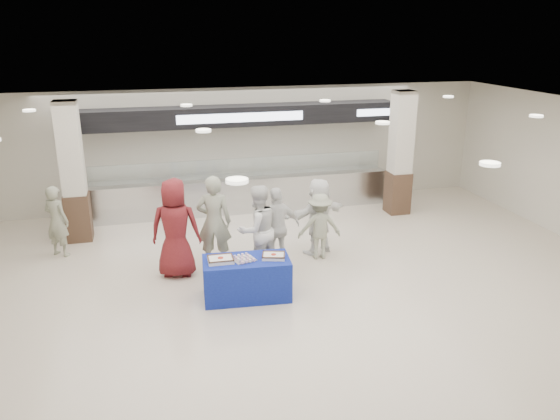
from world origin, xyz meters
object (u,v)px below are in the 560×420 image
object	(u,v)px
soldier_b	(320,226)
soldier_bg	(57,221)
cupcake_tray	(244,259)
chef_tall	(257,230)
display_table	(247,278)
sheet_cake_right	(274,256)
soldier_a	(214,222)
civilian_maroon	(175,228)
civilian_white	(318,216)
chef_short	(277,228)
sheet_cake_left	(221,259)

from	to	relation	value
soldier_b	soldier_bg	bearing A→B (deg)	-9.59
cupcake_tray	chef_tall	world-z (taller)	chef_tall
display_table	sheet_cake_right	distance (m)	0.65
chef_tall	soldier_a	bearing A→B (deg)	-52.21
civilian_maroon	soldier_a	bearing A→B (deg)	-149.17
display_table	civilian_maroon	world-z (taller)	civilian_maroon
soldier_a	sheet_cake_right	bearing A→B (deg)	132.43
soldier_bg	soldier_a	bearing A→B (deg)	-169.07
sheet_cake_right	cupcake_tray	xyz separation A→B (m)	(-0.53, 0.03, -0.01)
civilian_maroon	soldier_b	distance (m)	3.01
civilian_white	chef_short	bearing A→B (deg)	4.71
civilian_maroon	soldier_b	xyz separation A→B (m)	(2.99, 0.13, -0.28)
sheet_cake_left	cupcake_tray	bearing A→B (deg)	-5.34
soldier_b	soldier_bg	xyz separation A→B (m)	(-5.38, 1.50, 0.07)
sheet_cake_left	cupcake_tray	distance (m)	0.42
sheet_cake_right	soldier_a	size ratio (longest dim) A/B	0.25
sheet_cake_right	cupcake_tray	size ratio (longest dim) A/B	1.07
sheet_cake_left	civilian_white	xyz separation A→B (m)	(2.37, 1.68, 0.04)
display_table	soldier_b	distance (m)	2.34
sheet_cake_right	sheet_cake_left	bearing A→B (deg)	176.00
sheet_cake_left	sheet_cake_right	bearing A→B (deg)	-4.00
soldier_a	civilian_white	size ratio (longest dim) A/B	1.15
soldier_a	civilian_white	bearing A→B (deg)	-161.73
sheet_cake_left	chef_short	distance (m)	1.79
cupcake_tray	chef_tall	size ratio (longest dim) A/B	0.25
soldier_bg	civilian_white	bearing A→B (deg)	-158.22
cupcake_tray	soldier_b	size ratio (longest dim) A/B	0.31
chef_short	display_table	bearing A→B (deg)	42.92
chef_tall	sheet_cake_left	bearing A→B (deg)	29.36
chef_tall	chef_short	size ratio (longest dim) A/B	1.07
civilian_white	sheet_cake_left	bearing A→B (deg)	15.19
display_table	sheet_cake_left	bearing A→B (deg)	-176.18
chef_tall	soldier_bg	xyz separation A→B (m)	(-3.97, 1.88, -0.12)
civilian_maroon	chef_tall	xyz separation A→B (m)	(1.58, -0.25, -0.09)
sheet_cake_left	soldier_b	world-z (taller)	soldier_b
sheet_cake_right	soldier_a	world-z (taller)	soldier_a
sheet_cake_left	display_table	bearing A→B (deg)	-0.78
sheet_cake_left	chef_tall	bearing A→B (deg)	49.07
sheet_cake_right	civilian_white	world-z (taller)	civilian_white
cupcake_tray	chef_short	bearing A→B (deg)	53.74
chef_tall	civilian_white	bearing A→B (deg)	-175.59
cupcake_tray	soldier_a	size ratio (longest dim) A/B	0.23
civilian_white	soldier_b	bearing A→B (deg)	57.04
chef_short	soldier_b	bearing A→B (deg)	-179.70
sheet_cake_left	sheet_cake_right	size ratio (longest dim) A/B	0.95
soldier_a	soldier_bg	xyz separation A→B (m)	(-3.18, 1.38, -0.18)
cupcake_tray	civilian_white	bearing A→B (deg)	41.52
civilian_maroon	chef_tall	distance (m)	1.60
chef_tall	civilian_white	xyz separation A→B (m)	(1.48, 0.66, -0.07)
sheet_cake_left	civilian_maroon	bearing A→B (deg)	118.57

